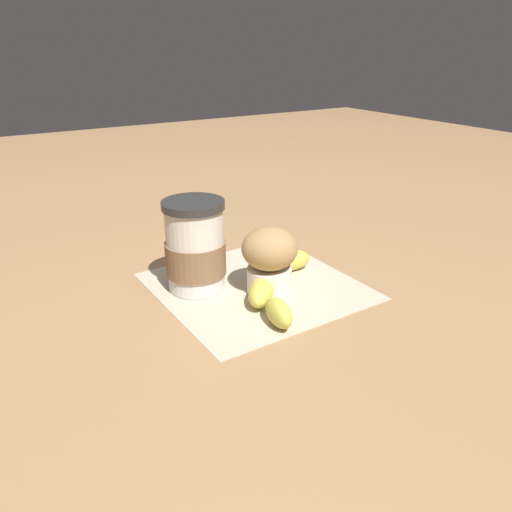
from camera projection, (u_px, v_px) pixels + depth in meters
ground_plane at (256, 286)px, 0.70m from camera, size 3.00×3.00×0.00m
paper_napkin at (256, 286)px, 0.70m from camera, size 0.27×0.27×0.00m
coffee_cup at (195, 248)px, 0.68m from camera, size 0.08×0.08×0.13m
muffin at (269, 257)px, 0.67m from camera, size 0.08×0.08×0.09m
banana at (273, 283)px, 0.67m from camera, size 0.16×0.17×0.03m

